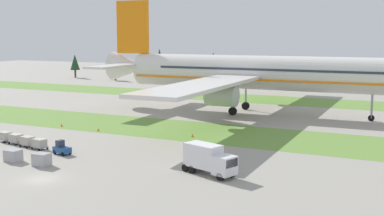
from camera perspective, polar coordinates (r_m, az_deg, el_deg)
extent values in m
plane|color=gray|center=(60.68, -16.79, -7.76)|extent=(400.00, 400.00, 0.00)
cube|color=olive|center=(87.90, -1.74, -2.44)|extent=(320.00, 17.03, 0.01)
cube|color=olive|center=(130.03, 7.65, 1.02)|extent=(320.00, 17.03, 0.01)
cylinder|color=silver|center=(105.01, 7.77, 4.00)|extent=(56.93, 8.47, 7.04)
cone|color=silver|center=(117.65, -6.97, 4.74)|extent=(9.86, 6.93, 6.69)
cube|color=orange|center=(105.11, 7.76, 3.34)|extent=(55.55, 8.58, 0.36)
cube|color=#283342|center=(104.02, 9.62, 4.41)|extent=(50.01, 8.37, 0.44)
cube|color=silver|center=(127.66, 9.17, 4.42)|extent=(9.96, 38.29, 0.63)
cylinder|color=#A3A3A8|center=(121.99, 9.05, 3.15)|extent=(5.63, 4.01, 3.87)
cube|color=silver|center=(85.06, 1.18, 2.59)|extent=(9.96, 38.29, 0.63)
cylinder|color=#A3A3A8|center=(90.08, 3.39, 1.42)|extent=(5.63, 4.01, 3.87)
cube|color=silver|center=(125.08, -4.55, 5.23)|extent=(5.39, 13.97, 0.44)
cube|color=silver|center=(109.62, -9.12, 4.71)|extent=(5.39, 13.97, 0.44)
cube|color=orange|center=(117.07, -6.76, 9.12)|extent=(8.12, 0.96, 11.97)
cylinder|color=#A3A3A8|center=(101.46, 19.80, 0.86)|extent=(0.44, 0.44, 6.97)
cylinder|color=black|center=(101.95, 19.70, -1.09)|extent=(1.21, 0.45, 1.20)
cylinder|color=#A3A3A8|center=(110.76, 6.14, 1.96)|extent=(0.44, 0.44, 6.72)
cylinder|color=black|center=(111.18, 6.11, 0.24)|extent=(1.71, 0.64, 1.70)
cylinder|color=#A3A3A8|center=(102.82, 4.67, 1.49)|extent=(0.44, 0.44, 6.72)
cylinder|color=black|center=(103.27, 4.65, -0.36)|extent=(1.71, 0.64, 1.70)
cube|color=#1E4C8E|center=(71.87, -14.55, -4.60)|extent=(2.81, 1.80, 0.77)
cube|color=#283342|center=(71.99, -14.77, -3.91)|extent=(0.91, 1.21, 0.90)
cylinder|color=black|center=(71.59, -13.74, -4.94)|extent=(0.63, 0.32, 0.60)
cylinder|color=black|center=(70.92, -14.43, -5.09)|extent=(0.63, 0.32, 0.60)
cylinder|color=black|center=(72.98, -14.65, -4.72)|extent=(0.63, 0.32, 0.60)
cylinder|color=black|center=(72.33, -15.33, -4.86)|extent=(0.63, 0.32, 0.60)
cube|color=#A3A3A8|center=(75.93, -16.93, -4.23)|extent=(2.46, 1.91, 0.10)
cube|color=#ADA89E|center=(75.80, -16.95, -3.79)|extent=(2.16, 1.68, 1.10)
cylinder|color=black|center=(75.70, -16.13, -4.39)|extent=(0.42, 0.20, 0.40)
cylinder|color=black|center=(74.91, -16.98, -4.56)|extent=(0.42, 0.20, 0.40)
cylinder|color=black|center=(77.02, -16.88, -4.20)|extent=(0.42, 0.20, 0.40)
cylinder|color=black|center=(76.25, -17.72, -4.37)|extent=(0.42, 0.20, 0.40)
cube|color=#A3A3A8|center=(78.26, -18.18, -3.92)|extent=(2.46, 1.91, 0.10)
cube|color=#ADA89E|center=(78.13, -18.20, -3.49)|extent=(2.16, 1.68, 1.10)
cylinder|color=black|center=(78.01, -17.41, -4.07)|extent=(0.42, 0.20, 0.40)
cylinder|color=black|center=(77.24, -18.24, -4.23)|extent=(0.42, 0.20, 0.40)
cylinder|color=black|center=(79.35, -18.11, -3.89)|extent=(0.42, 0.20, 0.40)
cylinder|color=black|center=(78.60, -18.94, -4.05)|extent=(0.42, 0.20, 0.40)
cube|color=#A3A3A8|center=(80.62, -19.36, -3.62)|extent=(2.46, 1.91, 0.10)
cube|color=#ADA89E|center=(80.50, -19.38, -3.20)|extent=(2.16, 1.68, 1.10)
cylinder|color=black|center=(80.35, -18.61, -3.77)|extent=(0.42, 0.20, 0.40)
cylinder|color=black|center=(79.61, -19.43, -3.92)|extent=(0.42, 0.20, 0.40)
cylinder|color=black|center=(81.72, -19.27, -3.60)|extent=(0.42, 0.20, 0.40)
cylinder|color=black|center=(80.99, -20.08, -3.75)|extent=(0.42, 0.20, 0.40)
cube|color=#A3A3A8|center=(83.02, -20.46, -3.34)|extent=(2.46, 1.91, 0.10)
cube|color=#ADA89E|center=(82.91, -20.48, -2.93)|extent=(2.16, 1.68, 1.10)
cylinder|color=black|center=(82.73, -19.74, -3.48)|extent=(0.42, 0.20, 0.40)
cylinder|color=black|center=(82.01, -20.55, -3.62)|extent=(0.42, 0.20, 0.40)
cylinder|color=black|center=(84.12, -20.36, -3.32)|extent=(0.42, 0.20, 0.40)
cube|color=silver|center=(58.07, 3.72, -6.52)|extent=(2.81, 2.87, 2.20)
cube|color=#283342|center=(57.30, 4.54, -6.28)|extent=(0.72, 1.99, 0.97)
cube|color=silver|center=(60.06, 1.28, -5.41)|extent=(4.99, 3.59, 2.80)
cylinder|color=black|center=(58.96, 4.51, -7.41)|extent=(1.01, 0.59, 0.96)
cylinder|color=black|center=(57.49, 3.23, -7.81)|extent=(1.01, 0.59, 0.96)
cylinder|color=black|center=(61.79, 1.29, -6.65)|extent=(1.01, 0.59, 0.96)
cylinder|color=black|center=(60.38, -0.01, -7.00)|extent=(1.01, 0.59, 0.96)
cylinder|color=black|center=(62.53, 0.52, -6.46)|extent=(1.01, 0.59, 0.96)
cylinder|color=black|center=(61.14, -0.77, -6.81)|extent=(1.01, 0.59, 0.96)
cylinder|color=black|center=(70.10, -0.53, -4.87)|extent=(0.18, 0.18, 0.85)
cylinder|color=black|center=(69.90, -0.48, -4.91)|extent=(0.18, 0.18, 0.85)
cylinder|color=orange|center=(69.83, -0.50, -4.31)|extent=(0.36, 0.36, 0.62)
sphere|color=tan|center=(69.74, -0.51, -3.94)|extent=(0.24, 0.24, 0.24)
cylinder|color=orange|center=(70.06, -0.55, -4.29)|extent=(0.10, 0.10, 0.58)
cylinder|color=orange|center=(69.62, -0.46, -4.37)|extent=(0.10, 0.10, 0.58)
cube|color=#A3A3A8|center=(69.90, -19.67, -5.12)|extent=(2.03, 1.64, 1.55)
cube|color=#A3A3A8|center=(66.45, -16.72, -5.63)|extent=(2.06, 1.68, 1.63)
cone|color=orange|center=(81.39, 0.05, -3.12)|extent=(0.44, 0.44, 0.55)
cone|color=orange|center=(93.46, -14.60, -1.89)|extent=(0.44, 0.44, 0.54)
cone|color=orange|center=(87.84, -10.62, -2.41)|extent=(0.44, 0.44, 0.53)
cylinder|color=#4C3823|center=(197.95, -13.12, 3.82)|extent=(0.70, 0.70, 3.01)
cone|color=#1E4223|center=(197.66, -13.17, 5.10)|extent=(3.63, 3.63, 5.87)
cylinder|color=#4C3823|center=(183.16, -8.71, 3.53)|extent=(0.70, 0.70, 2.65)
cone|color=#1E4223|center=(182.88, -8.73, 4.75)|extent=(3.96, 3.96, 5.12)
cylinder|color=#4C3823|center=(178.26, -3.70, 3.62)|extent=(0.70, 0.70, 3.50)
cone|color=#1E4223|center=(177.87, -3.72, 5.47)|extent=(3.89, 3.89, 8.03)
cylinder|color=#4C3823|center=(166.58, 2.41, 3.31)|extent=(0.70, 0.70, 3.57)
cone|color=#1E4223|center=(166.19, 2.42, 5.13)|extent=(3.81, 3.81, 7.05)
cylinder|color=#4C3823|center=(159.74, 8.07, 2.93)|extent=(0.70, 0.70, 3.13)
cone|color=#1E4223|center=(159.38, 8.10, 4.54)|extent=(4.14, 4.14, 5.83)
cylinder|color=#4C3823|center=(157.57, 15.09, 2.76)|extent=(0.70, 0.70, 3.71)
cone|color=#1E4223|center=(157.20, 15.15, 4.47)|extent=(5.85, 5.85, 5.74)
cylinder|color=#4C3823|center=(156.69, 20.38, 2.28)|extent=(0.70, 0.70, 2.57)
cone|color=#1E4223|center=(156.36, 20.45, 3.74)|extent=(4.49, 4.49, 5.41)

